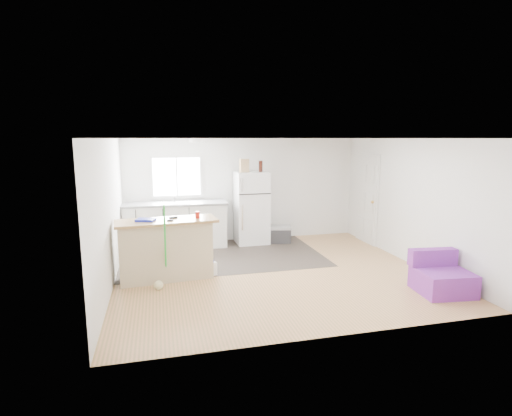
{
  "coord_description": "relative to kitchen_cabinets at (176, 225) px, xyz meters",
  "views": [
    {
      "loc": [
        -1.97,
        -6.69,
        2.39
      ],
      "look_at": [
        -0.14,
        0.7,
        1.07
      ],
      "focal_mm": 28.0,
      "sensor_mm": 36.0,
      "label": 1
    }
  ],
  "objects": [
    {
      "name": "interior_door",
      "position": [
        4.34,
        -0.6,
        0.5
      ],
      "size": [
        0.11,
        0.92,
        2.1
      ],
      "color": "white",
      "rests_on": "right_wall"
    },
    {
      "name": "blue_tray",
      "position": [
        -0.58,
        -2.04,
        0.54
      ],
      "size": [
        0.35,
        0.3,
        0.04
      ],
      "primitive_type": "cube",
      "rotation": [
        0.0,
        0.0,
        -0.3
      ],
      "color": "#131DB3",
      "rests_on": "peninsula"
    },
    {
      "name": "bottle_left",
      "position": [
        1.91,
        -0.1,
        1.26
      ],
      "size": [
        0.08,
        0.08,
        0.25
      ],
      "primitive_type": "cylinder",
      "rotation": [
        0.0,
        0.0,
        0.18
      ],
      "color": "#331009",
      "rests_on": "refrigerator"
    },
    {
      "name": "bottle_right",
      "position": [
        1.96,
        0.0,
        1.26
      ],
      "size": [
        0.09,
        0.09,
        0.25
      ],
      "primitive_type": "cylinder",
      "rotation": [
        0.0,
        0.0,
        0.27
      ],
      "color": "#331009",
      "rests_on": "refrigerator"
    },
    {
      "name": "window",
      "position": [
        0.07,
        0.34,
        1.03
      ],
      "size": [
        1.18,
        0.06,
        0.98
      ],
      "color": "white",
      "rests_on": "back_wall"
    },
    {
      "name": "cleaner_jug",
      "position": [
        0.53,
        -2.08,
        -0.39
      ],
      "size": [
        0.15,
        0.13,
        0.29
      ],
      "rotation": [
        0.0,
        0.0,
        0.31
      ],
      "color": "white",
      "rests_on": "floor"
    },
    {
      "name": "red_cup",
      "position": [
        0.29,
        -2.02,
        0.58
      ],
      "size": [
        0.1,
        0.1,
        0.12
      ],
      "primitive_type": "cylinder",
      "rotation": [
        0.0,
        0.0,
        -0.37
      ],
      "color": "red",
      "rests_on": "peninsula"
    },
    {
      "name": "tool_a",
      "position": [
        -0.11,
        -1.93,
        0.54
      ],
      "size": [
        0.15,
        0.08,
        0.03
      ],
      "primitive_type": "cube",
      "rotation": [
        0.0,
        0.0,
        0.26
      ],
      "color": "black",
      "rests_on": "peninsula"
    },
    {
      "name": "kitchen_cabinets",
      "position": [
        0.0,
        0.0,
        0.0
      ],
      "size": [
        2.29,
        0.77,
        1.31
      ],
      "rotation": [
        0.0,
        0.0,
        -0.03
      ],
      "color": "white",
      "rests_on": "floor"
    },
    {
      "name": "mop",
      "position": [
        -0.37,
        -2.49,
        -0.28
      ],
      "size": [
        0.23,
        0.39,
        1.39
      ],
      "rotation": [
        0.0,
        0.0,
        0.02
      ],
      "color": "green",
      "rests_on": "floor"
    },
    {
      "name": "cooler",
      "position": [
        2.36,
        -0.17,
        -0.31
      ],
      "size": [
        0.58,
        0.45,
        0.4
      ],
      "rotation": [
        0.0,
        0.0,
        -0.2
      ],
      "color": "#2D2D30",
      "rests_on": "floor"
    },
    {
      "name": "ceiling_fixture",
      "position": [
        0.42,
        -0.95,
        1.84
      ],
      "size": [
        0.3,
        0.3,
        0.07
      ],
      "primitive_type": "cylinder",
      "color": "white",
      "rests_on": "ceiling"
    },
    {
      "name": "purple_seat",
      "position": [
        3.93,
        -3.71,
        -0.28
      ],
      "size": [
        0.85,
        0.82,
        0.64
      ],
      "rotation": [
        0.0,
        0.0,
        -0.11
      ],
      "color": "purple",
      "rests_on": "floor"
    },
    {
      "name": "vinyl_zone",
      "position": [
        0.89,
        -0.9,
        -0.51
      ],
      "size": [
        4.05,
        2.5,
        0.0
      ],
      "primitive_type": "cube",
      "color": "#2D2722",
      "rests_on": "floor"
    },
    {
      "name": "refrigerator",
      "position": [
        1.73,
        -0.01,
        0.31
      ],
      "size": [
        0.74,
        0.71,
        1.65
      ],
      "rotation": [
        0.0,
        0.0,
        0.01
      ],
      "color": "white",
      "rests_on": "floor"
    },
    {
      "name": "cardboard_box",
      "position": [
        1.54,
        -0.08,
        1.29
      ],
      "size": [
        0.21,
        0.13,
        0.3
      ],
      "primitive_type": "cube",
      "rotation": [
        0.0,
        0.0,
        0.17
      ],
      "color": "tan",
      "rests_on": "refrigerator"
    },
    {
      "name": "peninsula",
      "position": [
        -0.26,
        -2.03,
        0.01
      ],
      "size": [
        1.74,
        0.8,
        1.04
      ],
      "rotation": [
        0.0,
        0.0,
        0.09
      ],
      "color": "#C7B790",
      "rests_on": "floor"
    },
    {
      "name": "room",
      "position": [
        1.62,
        -2.15,
        0.68
      ],
      "size": [
        5.51,
        5.01,
        2.41
      ],
      "color": "#A07C43",
      "rests_on": "ground"
    },
    {
      "name": "tool_b",
      "position": [
        -0.18,
        -2.15,
        0.54
      ],
      "size": [
        0.11,
        0.06,
        0.03
      ],
      "primitive_type": "cube",
      "rotation": [
        0.0,
        0.0,
        0.21
      ],
      "color": "black",
      "rests_on": "peninsula"
    }
  ]
}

